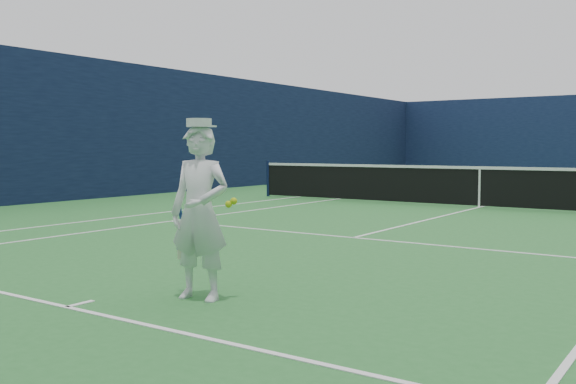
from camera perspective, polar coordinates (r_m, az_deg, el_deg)
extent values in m
plane|color=#296D2E|center=(16.35, 16.62, -1.33)|extent=(80.00, 80.00, 0.00)
cube|color=white|center=(27.88, 24.12, 0.64)|extent=(11.03, 0.06, 0.01)
cube|color=white|center=(6.32, -19.10, -9.65)|extent=(11.03, 0.06, 0.01)
cube|color=white|center=(18.76, 0.46, -0.48)|extent=(0.06, 23.83, 0.01)
cube|color=white|center=(18.03, 4.08, -0.67)|extent=(0.06, 23.77, 0.01)
cube|color=white|center=(22.52, 21.61, -0.02)|extent=(8.23, 0.06, 0.01)
cube|color=white|center=(10.48, 5.83, -4.06)|extent=(8.23, 0.06, 0.01)
cube|color=white|center=(16.35, 16.62, -1.31)|extent=(0.06, 12.80, 0.01)
cube|color=white|center=(27.74, 24.06, 0.62)|extent=(0.06, 0.30, 0.01)
cube|color=white|center=(6.40, -18.00, -9.43)|extent=(0.06, 0.30, 0.01)
cube|color=#0F1837|center=(21.56, -9.58, 5.35)|extent=(0.12, 36.12, 4.00)
cylinder|color=#141E4C|center=(19.25, -1.78, 1.21)|extent=(0.09, 0.09, 1.07)
cube|color=black|center=(16.32, 16.66, 0.42)|extent=(12.79, 0.02, 0.92)
cube|color=white|center=(16.30, 16.69, 2.07)|extent=(12.79, 0.04, 0.07)
cube|color=white|center=(16.32, 16.66, 0.32)|extent=(0.05, 0.03, 0.94)
imported|color=white|center=(6.21, -7.84, -1.85)|extent=(0.68, 0.51, 1.68)
cylinder|color=white|center=(6.19, -7.92, 6.12)|extent=(0.24, 0.24, 0.08)
cube|color=white|center=(6.30, -7.30, 5.81)|extent=(0.20, 0.13, 0.02)
cylinder|color=navy|center=(6.43, -9.61, -1.45)|extent=(0.05, 0.09, 0.22)
cube|color=navy|center=(6.49, -9.23, -3.00)|extent=(0.03, 0.02, 0.14)
torus|color=navy|center=(6.57, -9.00, -4.70)|extent=(0.31, 0.15, 0.29)
cube|color=beige|center=(6.57, -9.00, -4.70)|extent=(0.22, 0.05, 0.30)
sphere|color=#C3D017|center=(6.16, -5.30, -1.09)|extent=(0.07, 0.07, 0.07)
sphere|color=#C3D017|center=(6.15, -4.85, -0.81)|extent=(0.07, 0.07, 0.07)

